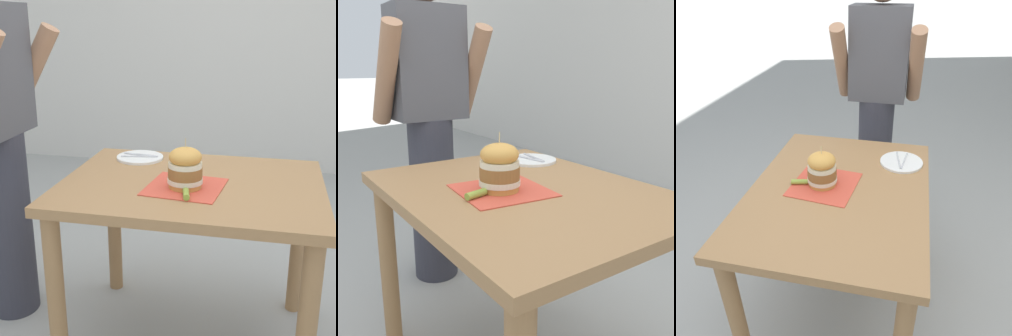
{
  "view_description": "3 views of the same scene",
  "coord_description": "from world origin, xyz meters",
  "views": [
    {
      "loc": [
        -1.77,
        -0.3,
        1.4
      ],
      "look_at": [
        0.0,
        0.1,
        0.81
      ],
      "focal_mm": 50.0,
      "sensor_mm": 36.0,
      "label": 1
    },
    {
      "loc": [
        -0.77,
        -1.04,
        1.17
      ],
      "look_at": [
        0.0,
        0.1,
        0.81
      ],
      "focal_mm": 42.0,
      "sensor_mm": 36.0,
      "label": 2
    },
    {
      "loc": [
        0.28,
        -1.22,
        1.61
      ],
      "look_at": [
        0.0,
        0.1,
        0.81
      ],
      "focal_mm": 35.0,
      "sensor_mm": 36.0,
      "label": 3
    }
  ],
  "objects": [
    {
      "name": "serving_paper",
      "position": [
        -0.07,
        0.01,
        0.76
      ],
      "size": [
        0.32,
        0.32,
        0.0
      ],
      "primitive_type": "cube",
      "rotation": [
        0.0,
        0.0,
        -0.1
      ],
      "color": "#D64C38",
      "rests_on": "patio_table"
    },
    {
      "name": "pickle_spear",
      "position": [
        -0.19,
        -0.01,
        0.78
      ],
      "size": [
        0.08,
        0.04,
        0.02
      ],
      "primitive_type": "cylinder",
      "rotation": [
        0.0,
        1.57,
        0.22
      ],
      "color": "#8EA83D",
      "rests_on": "serving_paper"
    },
    {
      "name": "side_plate_with_forks",
      "position": [
        0.26,
        0.29,
        0.77
      ],
      "size": [
        0.22,
        0.22,
        0.02
      ],
      "color": "white",
      "rests_on": "patio_table"
    },
    {
      "name": "sandwich",
      "position": [
        -0.08,
        0.01,
        0.85
      ],
      "size": [
        0.14,
        0.14,
        0.2
      ],
      "color": "gold",
      "rests_on": "serving_paper"
    },
    {
      "name": "patio_table",
      "position": [
        0.0,
        0.0,
        0.63
      ],
      "size": [
        0.81,
        1.05,
        0.76
      ],
      "color": "#9E7247",
      "rests_on": "ground"
    }
  ]
}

